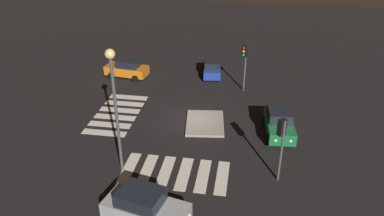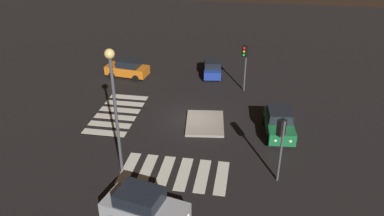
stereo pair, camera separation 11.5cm
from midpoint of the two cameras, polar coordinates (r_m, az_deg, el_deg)
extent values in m
plane|color=black|center=(28.68, 0.11, -1.76)|extent=(80.00, 80.00, 0.00)
cube|color=gray|center=(28.07, 2.08, -2.28)|extent=(3.95, 3.15, 0.18)
cube|color=orange|center=(36.21, -9.62, 5.64)|extent=(2.19, 4.10, 0.80)
cube|color=black|center=(35.84, -9.36, 6.67)|extent=(1.78, 2.19, 0.65)
cylinder|color=black|center=(36.22, -11.86, 4.81)|extent=(0.31, 0.65, 0.63)
cylinder|color=black|center=(37.55, -10.70, 5.78)|extent=(0.31, 0.65, 0.63)
cylinder|color=black|center=(35.17, -8.37, 4.40)|extent=(0.31, 0.65, 0.63)
cylinder|color=black|center=(36.53, -7.30, 5.41)|extent=(0.31, 0.65, 0.63)
sphere|color=#F2EABF|center=(36.70, -12.63, 5.66)|extent=(0.21, 0.21, 0.21)
sphere|color=#F2EABF|center=(37.44, -11.96, 6.18)|extent=(0.21, 0.21, 0.21)
cube|color=#9EA0A5|center=(19.91, -6.88, -15.03)|extent=(2.75, 4.59, 0.88)
cube|color=black|center=(19.48, -7.71, -13.10)|extent=(2.12, 2.51, 0.71)
cylinder|color=black|center=(20.30, -2.14, -15.30)|extent=(0.40, 0.73, 0.69)
cylinder|color=black|center=(21.27, -8.87, -13.26)|extent=(0.40, 0.73, 0.69)
sphere|color=#F2EABF|center=(19.54, -0.51, -15.79)|extent=(0.23, 0.23, 0.23)
cube|color=#196B38|center=(27.29, 13.06, -2.52)|extent=(4.26, 2.11, 0.84)
cube|color=black|center=(27.14, 13.17, -0.86)|extent=(2.24, 1.78, 0.68)
cylinder|color=black|center=(26.56, 15.16, -4.68)|extent=(0.68, 0.30, 0.66)
cylinder|color=black|center=(26.28, 11.43, -4.59)|extent=(0.68, 0.30, 0.66)
cylinder|color=black|center=(28.72, 14.38, -1.93)|extent=(0.68, 0.30, 0.66)
cylinder|color=black|center=(28.45, 10.94, -1.82)|extent=(0.68, 0.30, 0.66)
sphere|color=#F2EABF|center=(25.68, 14.68, -4.84)|extent=(0.22, 0.22, 0.22)
sphere|color=#F2EABF|center=(25.51, 12.52, -4.79)|extent=(0.22, 0.22, 0.22)
cube|color=#1E389E|center=(36.07, 3.16, 5.82)|extent=(3.77, 1.98, 0.74)
cube|color=black|center=(35.61, 3.19, 6.68)|extent=(2.01, 1.63, 0.60)
cylinder|color=black|center=(37.22, 1.96, 6.02)|extent=(0.60, 0.28, 0.58)
cylinder|color=black|center=(37.25, 4.31, 5.98)|extent=(0.60, 0.28, 0.58)
cylinder|color=black|center=(35.16, 1.92, 4.65)|extent=(0.60, 0.28, 0.58)
cylinder|color=black|center=(35.19, 4.40, 4.60)|extent=(0.60, 0.28, 0.58)
sphere|color=#F2EABF|center=(37.70, 2.49, 6.85)|extent=(0.19, 0.19, 0.19)
sphere|color=#F2EABF|center=(37.72, 3.79, 6.83)|extent=(0.19, 0.19, 0.19)
cylinder|color=#47474C|center=(32.71, 8.09, 5.91)|extent=(0.14, 0.14, 4.15)
cube|color=black|center=(32.01, 8.10, 8.47)|extent=(0.50, 0.54, 0.96)
sphere|color=red|center=(31.75, 7.94, 8.89)|extent=(0.22, 0.22, 0.22)
sphere|color=orange|center=(31.85, 7.90, 8.38)|extent=(0.22, 0.22, 0.22)
sphere|color=green|center=(31.95, 7.87, 7.88)|extent=(0.22, 0.22, 0.22)
cylinder|color=#47474C|center=(22.17, 13.33, -6.43)|extent=(0.14, 0.14, 4.00)
cube|color=black|center=(21.46, 13.43, -2.87)|extent=(0.54, 0.54, 0.96)
sphere|color=red|center=(21.42, 13.13, -1.96)|extent=(0.22, 0.22, 0.22)
sphere|color=orange|center=(21.57, 13.04, -2.65)|extent=(0.22, 0.22, 0.22)
sphere|color=green|center=(21.72, 12.96, -3.33)|extent=(0.22, 0.22, 0.22)
cylinder|color=#47474C|center=(22.00, -11.15, -1.41)|extent=(0.18, 0.18, 7.28)
sphere|color=#F9D172|center=(20.43, -12.14, 7.96)|extent=(0.56, 0.56, 0.56)
cube|color=silver|center=(32.45, -9.34, 1.62)|extent=(0.70, 3.20, 0.02)
cube|color=silver|center=(31.49, -9.98, 0.70)|extent=(0.70, 3.20, 0.02)
cube|color=silver|center=(30.53, -10.65, -0.28)|extent=(0.70, 3.20, 0.02)
cube|color=silver|center=(29.60, -11.37, -1.33)|extent=(0.70, 3.20, 0.02)
cube|color=silver|center=(28.67, -12.13, -2.44)|extent=(0.70, 3.20, 0.02)
cube|color=silver|center=(27.77, -12.95, -3.63)|extent=(0.70, 3.20, 0.02)
cube|color=silver|center=(23.97, -9.37, -8.88)|extent=(3.20, 0.70, 0.02)
cube|color=silver|center=(23.67, -6.69, -9.22)|extent=(3.20, 0.70, 0.02)
cube|color=silver|center=(23.42, -3.94, -9.54)|extent=(3.20, 0.70, 0.02)
cube|color=silver|center=(23.22, -1.13, -9.84)|extent=(3.20, 0.70, 0.02)
cube|color=silver|center=(23.07, 1.72, -10.13)|extent=(3.20, 0.70, 0.02)
cube|color=silver|center=(22.99, 4.61, -10.39)|extent=(3.20, 0.70, 0.02)
camera|label=1|loc=(0.06, -89.88, 0.06)|focal=35.51mm
camera|label=2|loc=(0.06, 90.12, -0.06)|focal=35.51mm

